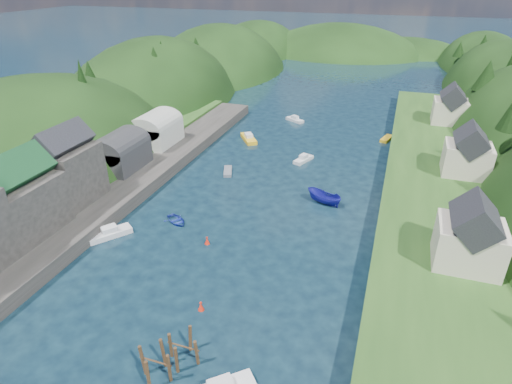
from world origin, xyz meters
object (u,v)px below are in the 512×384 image
(piling_cluster_near, at_px, (156,366))
(piling_cluster_far, at_px, (184,351))
(channel_buoy_near, at_px, (201,306))
(channel_buoy_far, at_px, (207,241))

(piling_cluster_near, distance_m, piling_cluster_far, 2.81)
(channel_buoy_near, height_order, channel_buoy_far, same)
(piling_cluster_near, distance_m, channel_buoy_far, 20.85)
(piling_cluster_near, height_order, piling_cluster_far, piling_cluster_near)
(channel_buoy_near, bearing_deg, channel_buoy_far, 111.58)
(piling_cluster_near, height_order, channel_buoy_far, piling_cluster_near)
(piling_cluster_far, height_order, channel_buoy_near, piling_cluster_far)
(piling_cluster_near, relative_size, channel_buoy_near, 3.54)
(piling_cluster_far, bearing_deg, piling_cluster_near, -119.82)
(channel_buoy_near, bearing_deg, piling_cluster_near, -90.09)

